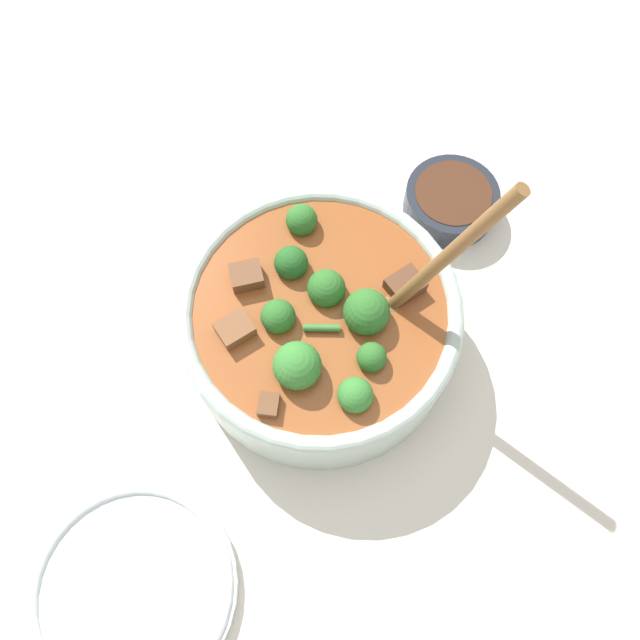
% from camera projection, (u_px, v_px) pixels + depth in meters
% --- Properties ---
extents(ground_plane, '(4.00, 4.00, 0.00)m').
position_uv_depth(ground_plane, '(320.00, 341.00, 0.65)').
color(ground_plane, silver).
extents(stew_bowl, '(0.27, 0.27, 0.26)m').
position_uv_depth(stew_bowl, '(320.00, 322.00, 0.60)').
color(stew_bowl, '#B2C6BC').
rests_on(stew_bowl, ground_plane).
extents(condiment_bowl, '(0.10, 0.10, 0.04)m').
position_uv_depth(condiment_bowl, '(451.00, 200.00, 0.70)').
color(condiment_bowl, '#232833').
rests_on(condiment_bowl, ground_plane).
extents(empty_plate, '(0.19, 0.19, 0.02)m').
position_uv_depth(empty_plate, '(133.00, 590.00, 0.55)').
color(empty_plate, white).
rests_on(empty_plate, ground_plane).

